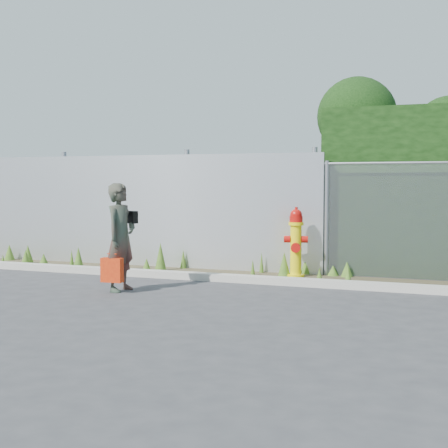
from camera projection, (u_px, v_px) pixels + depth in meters
ground at (209, 302)px, 8.68m from camera, size 80.00×80.00×0.00m
curb at (249, 279)px, 10.36m from camera, size 16.00×0.22×0.12m
weed_strip at (206, 267)px, 11.32m from camera, size 16.00×1.34×0.53m
corrugated_fence at (115, 210)px, 12.54m from camera, size 8.50×0.21×2.30m
fire_hydrant at (296, 244)px, 10.86m from camera, size 0.42×0.37×1.24m
woman at (121, 237)px, 9.56m from camera, size 0.45×0.64×1.66m
red_tote_bag at (112, 270)px, 9.38m from camera, size 0.33×0.12×0.44m
black_shoulder_bag at (130, 217)px, 9.75m from camera, size 0.26×0.11×0.19m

